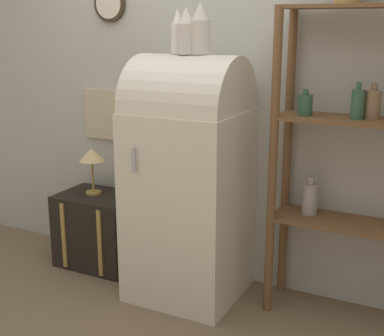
# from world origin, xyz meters

# --- Properties ---
(ground_plane) EXTENTS (12.00, 12.00, 0.00)m
(ground_plane) POSITION_xyz_m (0.00, 0.00, 0.00)
(ground_plane) COLOR #7A664C
(wall_back) EXTENTS (7.00, 0.09, 2.70)m
(wall_back) POSITION_xyz_m (-0.01, 0.57, 1.35)
(wall_back) COLOR #B7B7AD
(wall_back) RESTS_ON ground_plane
(refrigerator) EXTENTS (0.65, 0.67, 1.51)m
(refrigerator) POSITION_xyz_m (-0.00, 0.23, 0.79)
(refrigerator) COLOR silver
(refrigerator) RESTS_ON ground_plane
(suitcase_trunk) EXTENTS (0.56, 0.41, 0.52)m
(suitcase_trunk) POSITION_xyz_m (-0.76, 0.31, 0.26)
(suitcase_trunk) COLOR black
(suitcase_trunk) RESTS_ON ground_plane
(shelf_unit) EXTENTS (0.79, 0.32, 1.78)m
(shelf_unit) POSITION_xyz_m (0.89, 0.37, 1.02)
(shelf_unit) COLOR brown
(shelf_unit) RESTS_ON ground_plane
(vase_left) EXTENTS (0.07, 0.07, 0.26)m
(vase_left) POSITION_xyz_m (-0.08, 0.24, 1.63)
(vase_left) COLOR white
(vase_left) RESTS_ON refrigerator
(vase_center) EXTENTS (0.11, 0.11, 0.26)m
(vase_center) POSITION_xyz_m (-0.01, 0.22, 1.63)
(vase_center) COLOR beige
(vase_center) RESTS_ON refrigerator
(vase_right) EXTENTS (0.12, 0.12, 0.29)m
(vase_right) POSITION_xyz_m (0.07, 0.24, 1.65)
(vase_right) COLOR beige
(vase_right) RESTS_ON refrigerator
(desk_lamp) EXTENTS (0.18, 0.18, 0.33)m
(desk_lamp) POSITION_xyz_m (-0.81, 0.32, 0.79)
(desk_lamp) COLOR #AD8942
(desk_lamp) RESTS_ON suitcase_trunk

